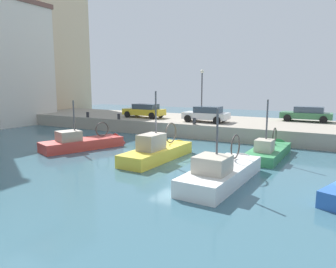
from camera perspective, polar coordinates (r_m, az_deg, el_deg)
water_surface at (r=19.49m, az=1.25°, el=-4.51°), size 80.00×80.00×0.00m
quay_wall at (r=29.89m, az=11.56°, el=1.22°), size 9.00×56.00×1.20m
fishing_boat_yellow at (r=19.52m, az=-1.43°, el=-4.06°), size 6.71×2.17×4.97m
fishing_boat_white at (r=15.38m, az=10.24°, el=-7.94°), size 6.96×2.42×4.39m
fishing_boat_red at (r=23.38m, az=-14.50°, el=-2.25°), size 6.70×3.96×4.30m
fishing_boat_green at (r=21.24m, az=18.00°, el=-3.59°), size 6.38×2.14×4.47m
parked_car_green at (r=31.38m, az=23.94°, el=3.38°), size 2.01×4.39×1.36m
parked_car_yellow at (r=32.19m, az=-4.32°, el=4.28°), size 1.90×4.34×1.40m
parked_car_white at (r=28.53m, az=7.02°, el=3.63°), size 2.10×4.06×1.40m
mooring_bollard_south at (r=26.62m, az=4.81°, el=2.33°), size 0.28×0.28×0.55m
mooring_bollard_mid at (r=30.75m, az=-8.95°, el=3.15°), size 0.28×0.28×0.55m
mooring_bollard_north at (r=33.34m, az=-14.40°, el=3.43°), size 0.28×0.28×0.55m
quay_streetlamp at (r=32.32m, az=6.19°, el=8.78°), size 0.36×0.36×4.83m
waterfront_building_west at (r=41.34m, az=-27.60°, el=11.17°), size 7.66×8.40×13.64m
waterfront_building_east_mid at (r=49.37m, az=-21.05°, el=14.90°), size 8.90×8.21×20.20m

